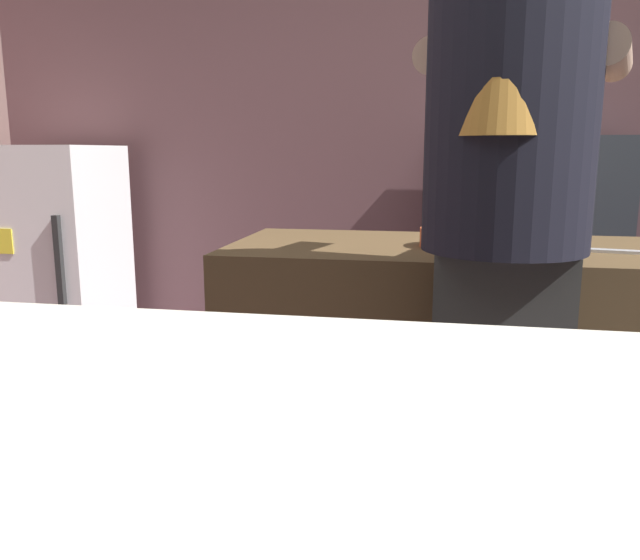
{
  "coord_description": "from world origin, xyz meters",
  "views": [
    {
      "loc": [
        -0.11,
        -1.2,
        1.15
      ],
      "look_at": [
        -0.19,
        -0.75,
        1.05
      ],
      "focal_mm": 35.87,
      "sensor_mm": 36.0,
      "label": 1
    }
  ],
  "objects_px": {
    "bottle_hot_sauce": "(530,116)",
    "bottle_olive_oil": "(504,113)",
    "mini_fridge": "(57,261)",
    "mixing_bowl": "(455,238)",
    "bottle_vinegar": "(555,120)",
    "bartender": "(505,208)",
    "bottle_soy": "(593,118)",
    "chefs_knife": "(598,250)"
  },
  "relations": [
    {
      "from": "mixing_bowl",
      "to": "bottle_vinegar",
      "type": "distance_m",
      "value": 1.36
    },
    {
      "from": "mini_fridge",
      "to": "bottle_hot_sauce",
      "type": "xyz_separation_m",
      "value": [
        2.33,
        0.14,
        0.72
      ]
    },
    {
      "from": "mini_fridge",
      "to": "bartender",
      "type": "distance_m",
      "value": 2.65
    },
    {
      "from": "bottle_olive_oil",
      "to": "bottle_vinegar",
      "type": "height_order",
      "value": "bottle_olive_oil"
    },
    {
      "from": "mixing_bowl",
      "to": "bartender",
      "type": "bearing_deg",
      "value": -78.28
    },
    {
      "from": "mini_fridge",
      "to": "bottle_vinegar",
      "type": "height_order",
      "value": "bottle_vinegar"
    },
    {
      "from": "bartender",
      "to": "mixing_bowl",
      "type": "distance_m",
      "value": 0.45
    },
    {
      "from": "bottle_hot_sauce",
      "to": "bottle_vinegar",
      "type": "height_order",
      "value": "bottle_hot_sauce"
    },
    {
      "from": "bottle_soy",
      "to": "bottle_olive_oil",
      "type": "xyz_separation_m",
      "value": [
        -0.4,
        -0.08,
        0.02
      ]
    },
    {
      "from": "mini_fridge",
      "to": "mixing_bowl",
      "type": "height_order",
      "value": "mini_fridge"
    },
    {
      "from": "bottle_vinegar",
      "to": "mixing_bowl",
      "type": "bearing_deg",
      "value": -109.51
    },
    {
      "from": "mixing_bowl",
      "to": "chefs_knife",
      "type": "distance_m",
      "value": 0.37
    },
    {
      "from": "mini_fridge",
      "to": "bottle_olive_oil",
      "type": "bearing_deg",
      "value": 2.92
    },
    {
      "from": "mixing_bowl",
      "to": "mini_fridge",
      "type": "bearing_deg",
      "value": 149.8
    },
    {
      "from": "bottle_soy",
      "to": "bottle_vinegar",
      "type": "bearing_deg",
      "value": -146.56
    },
    {
      "from": "mixing_bowl",
      "to": "bottle_hot_sauce",
      "type": "height_order",
      "value": "bottle_hot_sauce"
    },
    {
      "from": "chefs_knife",
      "to": "bottle_olive_oil",
      "type": "relative_size",
      "value": 0.94
    },
    {
      "from": "bottle_soy",
      "to": "bottle_vinegar",
      "type": "height_order",
      "value": "bottle_soy"
    },
    {
      "from": "bottle_olive_oil",
      "to": "mixing_bowl",
      "type": "bearing_deg",
      "value": -99.98
    },
    {
      "from": "bottle_soy",
      "to": "bartender",
      "type": "bearing_deg",
      "value": -106.67
    },
    {
      "from": "mini_fridge",
      "to": "bottle_soy",
      "type": "relative_size",
      "value": 5.63
    },
    {
      "from": "bottle_soy",
      "to": "bottle_vinegar",
      "type": "relative_size",
      "value": 1.22
    },
    {
      "from": "bottle_hot_sauce",
      "to": "bottle_soy",
      "type": "relative_size",
      "value": 1.1
    },
    {
      "from": "bottle_hot_sauce",
      "to": "bartender",
      "type": "bearing_deg",
      "value": -98.28
    },
    {
      "from": "chefs_knife",
      "to": "bottle_olive_oil",
      "type": "xyz_separation_m",
      "value": [
        -0.15,
        1.29,
        0.42
      ]
    },
    {
      "from": "bottle_olive_oil",
      "to": "bottle_vinegar",
      "type": "xyz_separation_m",
      "value": [
        0.21,
        -0.04,
        -0.03
      ]
    },
    {
      "from": "bartender",
      "to": "bottle_olive_oil",
      "type": "relative_size",
      "value": 6.94
    },
    {
      "from": "mixing_bowl",
      "to": "bottle_olive_oil",
      "type": "distance_m",
      "value": 1.35
    },
    {
      "from": "mini_fridge",
      "to": "bottle_vinegar",
      "type": "xyz_separation_m",
      "value": [
        2.42,
        0.07,
        0.69
      ]
    },
    {
      "from": "bottle_soy",
      "to": "mini_fridge",
      "type": "bearing_deg",
      "value": -175.75
    },
    {
      "from": "bartender",
      "to": "bottle_hot_sauce",
      "type": "relative_size",
      "value": 7.72
    },
    {
      "from": "chefs_knife",
      "to": "bottle_vinegar",
      "type": "bearing_deg",
      "value": 96.22
    },
    {
      "from": "mini_fridge",
      "to": "bottle_hot_sauce",
      "type": "bearing_deg",
      "value": 3.41
    },
    {
      "from": "bottle_hot_sauce",
      "to": "bottle_olive_oil",
      "type": "distance_m",
      "value": 0.12
    },
    {
      "from": "mini_fridge",
      "to": "bottle_soy",
      "type": "height_order",
      "value": "bottle_soy"
    },
    {
      "from": "bottle_soy",
      "to": "mixing_bowl",
      "type": "bearing_deg",
      "value": -114.65
    },
    {
      "from": "mini_fridge",
      "to": "bottle_hot_sauce",
      "type": "relative_size",
      "value": 5.12
    },
    {
      "from": "mixing_bowl",
      "to": "bottle_olive_oil",
      "type": "height_order",
      "value": "bottle_olive_oil"
    },
    {
      "from": "bartender",
      "to": "bottle_hot_sauce",
      "type": "xyz_separation_m",
      "value": [
        0.25,
        1.72,
        0.27
      ]
    },
    {
      "from": "mixing_bowl",
      "to": "bottle_soy",
      "type": "xyz_separation_m",
      "value": [
        0.62,
        1.35,
        0.38
      ]
    },
    {
      "from": "chefs_knife",
      "to": "bottle_hot_sauce",
      "type": "distance_m",
      "value": 1.38
    },
    {
      "from": "mixing_bowl",
      "to": "chefs_knife",
      "type": "xyz_separation_m",
      "value": [
        0.37,
        -0.02,
        -0.02
      ]
    }
  ]
}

